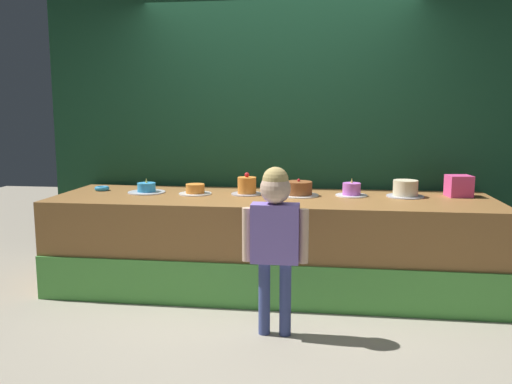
# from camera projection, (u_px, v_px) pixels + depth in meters

# --- Properties ---
(ground_plane) EXTENTS (12.00, 12.00, 0.00)m
(ground_plane) POSITION_uv_depth(u_px,v_px,m) (264.00, 310.00, 4.01)
(ground_plane) COLOR #ADA38E
(stage_platform) EXTENTS (3.67, 1.06, 0.79)m
(stage_platform) POSITION_uv_depth(u_px,v_px,m) (271.00, 243.00, 4.45)
(stage_platform) COLOR #9E6B38
(stage_platform) RESTS_ON ground_plane
(curtain_backdrop) EXTENTS (4.44, 0.08, 2.90)m
(curtain_backdrop) POSITION_uv_depth(u_px,v_px,m) (279.00, 117.00, 4.90)
(curtain_backdrop) COLOR #19472D
(curtain_backdrop) RESTS_ON ground_plane
(child_figure) EXTENTS (0.44, 0.20, 1.15)m
(child_figure) POSITION_uv_depth(u_px,v_px,m) (275.00, 228.00, 3.46)
(child_figure) COLOR #3F4C8C
(child_figure) RESTS_ON ground_plane
(pink_box) EXTENTS (0.21, 0.20, 0.18)m
(pink_box) POSITION_uv_depth(u_px,v_px,m) (459.00, 186.00, 4.40)
(pink_box) COLOR #F94C98
(pink_box) RESTS_ON stage_platform
(donut) EXTENTS (0.13, 0.13, 0.04)m
(donut) POSITION_uv_depth(u_px,v_px,m) (102.00, 188.00, 4.74)
(donut) COLOR #3399D8
(donut) RESTS_ON stage_platform
(cake_far_left) EXTENTS (0.33, 0.33, 0.13)m
(cake_far_left) POSITION_uv_depth(u_px,v_px,m) (147.00, 189.00, 4.61)
(cake_far_left) COLOR silver
(cake_far_left) RESTS_ON stage_platform
(cake_left) EXTENTS (0.28, 0.28, 0.09)m
(cake_left) POSITION_uv_depth(u_px,v_px,m) (195.00, 190.00, 4.53)
(cake_left) COLOR white
(cake_left) RESTS_ON stage_platform
(cake_center_left) EXTENTS (0.27, 0.27, 0.19)m
(cake_center_left) POSITION_uv_depth(u_px,v_px,m) (247.00, 187.00, 4.51)
(cake_center_left) COLOR silver
(cake_center_left) RESTS_ON stage_platform
(cake_center_right) EXTENTS (0.34, 0.34, 0.15)m
(cake_center_right) POSITION_uv_depth(u_px,v_px,m) (299.00, 189.00, 4.45)
(cake_center_right) COLOR white
(cake_center_right) RESTS_ON stage_platform
(cake_right) EXTENTS (0.27, 0.27, 0.16)m
(cake_right) POSITION_uv_depth(u_px,v_px,m) (352.00, 190.00, 4.43)
(cake_right) COLOR white
(cake_right) RESTS_ON stage_platform
(cake_far_right) EXTENTS (0.31, 0.31, 0.14)m
(cake_far_right) POSITION_uv_depth(u_px,v_px,m) (405.00, 189.00, 4.39)
(cake_far_right) COLOR silver
(cake_far_right) RESTS_ON stage_platform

